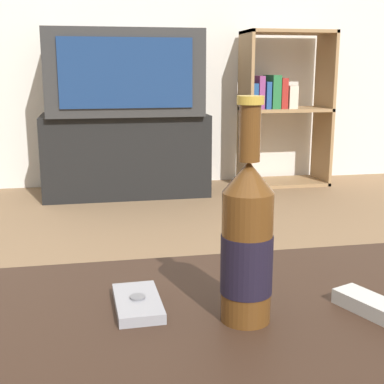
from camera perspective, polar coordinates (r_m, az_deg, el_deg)
name	(u,v)px	position (r m, az deg, el deg)	size (l,w,h in m)	color
tv_stand	(125,154)	(3.29, -7.11, 4.03)	(0.98, 0.45, 0.49)	black
television	(123,73)	(3.25, -7.35, 12.50)	(0.89, 0.54, 0.48)	#2D2D2D
bookshelf	(281,105)	(3.56, 9.44, 9.18)	(0.56, 0.30, 0.99)	#99754C
beer_bottle	(247,243)	(0.67, 5.89, -5.49)	(0.07, 0.07, 0.28)	#563314
cell_phone	(138,303)	(0.73, -5.81, -11.68)	(0.06, 0.11, 0.02)	gray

